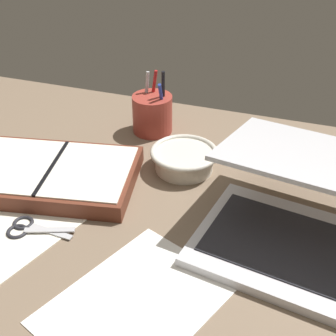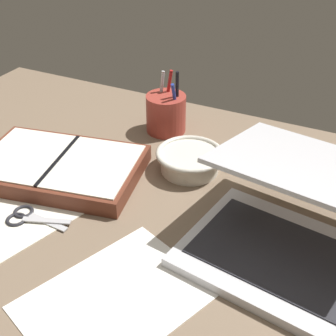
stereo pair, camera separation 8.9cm
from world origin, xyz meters
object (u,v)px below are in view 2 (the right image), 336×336
scissors (26,217)px  pen_cup (166,113)px  planner (60,167)px  laptop (290,225)px  bowl (190,160)px

scissors → pen_cup: bearing=70.6°
planner → laptop: bearing=-13.0°
pen_cup → bowl: bearing=-47.9°
planner → pen_cup: bearing=56.0°
planner → scissors: size_ratio=3.02×
planner → scissors: (3.13, -14.76, -1.56)cm
bowl → pen_cup: pen_cup is taller
pen_cup → planner: (-11.67, -27.39, -2.86)cm
bowl → pen_cup: bearing=132.1°
laptop → pen_cup: 47.33cm
laptop → scissors: size_ratio=3.10×
bowl → scissors: (-20.96, -28.39, -2.33)cm
bowl → planner: bowl is taller
planner → scissors: 15.17cm
bowl → scissors: 35.36cm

